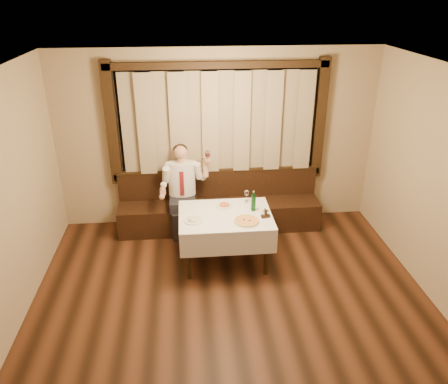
{
  "coord_description": "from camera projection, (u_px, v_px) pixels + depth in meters",
  "views": [
    {
      "loc": [
        -0.5,
        -3.54,
        3.58
      ],
      "look_at": [
        0.0,
        1.9,
        1.0
      ],
      "focal_mm": 35.0,
      "sensor_mm": 36.0,
      "label": 1
    }
  ],
  "objects": [
    {
      "name": "pasta_cream",
      "position": [
        193.0,
        219.0,
        5.78
      ],
      "size": [
        0.25,
        0.25,
        0.09
      ],
      "rotation": [
        0.0,
        0.0,
        0.38
      ],
      "color": "white",
      "rests_on": "dining_table"
    },
    {
      "name": "cruet_caddy",
      "position": [
        265.0,
        214.0,
        5.87
      ],
      "size": [
        0.13,
        0.08,
        0.13
      ],
      "rotation": [
        0.0,
        0.0,
        0.23
      ],
      "color": "black",
      "rests_on": "dining_table"
    },
    {
      "name": "green_bottle",
      "position": [
        253.0,
        202.0,
        6.02
      ],
      "size": [
        0.06,
        0.06,
        0.3
      ],
      "rotation": [
        0.0,
        0.0,
        -0.24
      ],
      "color": "#104E1B",
      "rests_on": "dining_table"
    },
    {
      "name": "seated_man",
      "position": [
        182.0,
        183.0,
        6.73
      ],
      "size": [
        0.79,
        0.59,
        1.43
      ],
      "color": "black",
      "rests_on": "ground"
    },
    {
      "name": "banquette",
      "position": [
        219.0,
        209.0,
        7.08
      ],
      "size": [
        3.2,
        0.61,
        0.94
      ],
      "color": "black",
      "rests_on": "ground"
    },
    {
      "name": "table_wine_glass",
      "position": [
        247.0,
        193.0,
        6.25
      ],
      "size": [
        0.07,
        0.07,
        0.19
      ],
      "rotation": [
        0.0,
        0.0,
        0.31
      ],
      "color": "white",
      "rests_on": "dining_table"
    },
    {
      "name": "pasta_red",
      "position": [
        224.0,
        204.0,
        6.18
      ],
      "size": [
        0.24,
        0.24,
        0.08
      ],
      "rotation": [
        0.0,
        0.0,
        -0.08
      ],
      "color": "white",
      "rests_on": "dining_table"
    },
    {
      "name": "dining_table",
      "position": [
        225.0,
        221.0,
        6.01
      ],
      "size": [
        1.27,
        0.97,
        0.76
      ],
      "color": "black",
      "rests_on": "ground"
    },
    {
      "name": "pizza",
      "position": [
        246.0,
        221.0,
        5.76
      ],
      "size": [
        0.34,
        0.34,
        0.04
      ],
      "rotation": [
        0.0,
        0.0,
        0.2
      ],
      "color": "white",
      "rests_on": "dining_table"
    },
    {
      "name": "room",
      "position": [
        231.0,
        187.0,
        4.99
      ],
      "size": [
        5.01,
        6.01,
        2.81
      ],
      "color": "black",
      "rests_on": "ground"
    }
  ]
}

